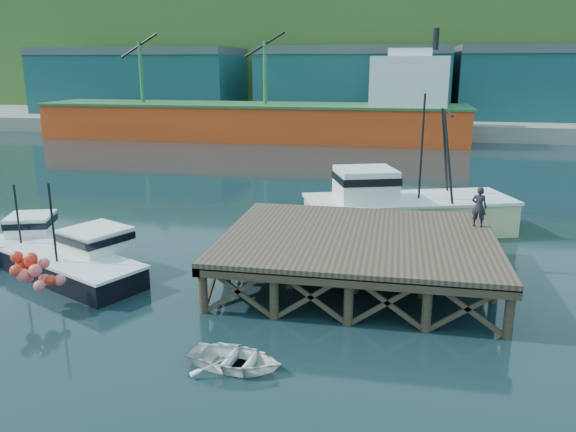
% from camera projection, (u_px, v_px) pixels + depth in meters
% --- Properties ---
extents(ground, '(300.00, 300.00, 0.00)m').
position_uv_depth(ground, '(241.00, 271.00, 26.63)').
color(ground, black).
rests_on(ground, ground).
extents(wharf, '(12.00, 10.00, 2.62)m').
position_uv_depth(wharf, '(358.00, 240.00, 24.94)').
color(wharf, brown).
rests_on(wharf, ground).
extents(far_quay, '(160.00, 40.00, 2.00)m').
position_uv_depth(far_quay, '(355.00, 118.00, 92.74)').
color(far_quay, gray).
rests_on(far_quay, ground).
extents(warehouse_left, '(32.00, 16.00, 9.00)m').
position_uv_depth(warehouse_left, '(142.00, 84.00, 92.99)').
color(warehouse_left, '#17444C').
rests_on(warehouse_left, far_quay).
extents(warehouse_mid, '(28.00, 16.00, 9.00)m').
position_uv_depth(warehouse_mid, '(353.00, 85.00, 86.57)').
color(warehouse_mid, '#17444C').
rests_on(warehouse_mid, far_quay).
extents(warehouse_right, '(30.00, 16.00, 9.00)m').
position_uv_depth(warehouse_right, '(561.00, 87.00, 81.07)').
color(warehouse_right, '#17444C').
rests_on(warehouse_right, far_quay).
extents(cargo_ship, '(55.50, 10.00, 13.75)m').
position_uv_depth(cargo_ship, '(277.00, 114.00, 72.84)').
color(cargo_ship, '#EF4216').
rests_on(cargo_ship, ground).
extents(hillside, '(220.00, 50.00, 22.00)m').
position_uv_depth(hillside, '(367.00, 58.00, 118.59)').
color(hillside, '#2D511E').
rests_on(hillside, ground).
extents(boat_navy, '(6.76, 4.52, 3.98)m').
position_uv_depth(boat_navy, '(28.00, 242.00, 28.34)').
color(boat_navy, black).
rests_on(boat_navy, ground).
extents(boat_black, '(7.92, 6.62, 4.62)m').
position_uv_depth(boat_black, '(79.00, 260.00, 25.60)').
color(boat_black, black).
rests_on(boat_black, ground).
extents(trawler, '(12.63, 7.86, 7.96)m').
position_uv_depth(trawler, '(404.00, 204.00, 32.63)').
color(trawler, beige).
rests_on(trawler, ground).
extents(dinghy, '(3.41, 2.64, 0.65)m').
position_uv_depth(dinghy, '(235.00, 359.00, 18.05)').
color(dinghy, white).
rests_on(dinghy, ground).
extents(dockworker, '(0.79, 0.63, 1.90)m').
position_uv_depth(dockworker, '(479.00, 207.00, 26.16)').
color(dockworker, black).
rests_on(dockworker, wharf).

